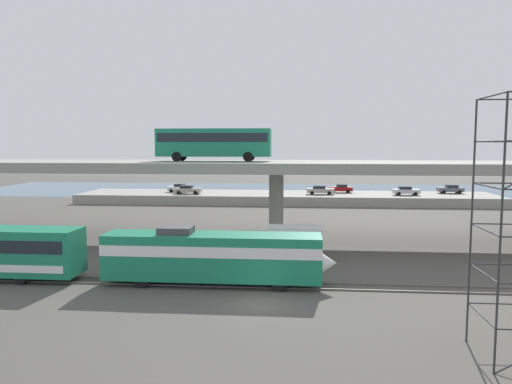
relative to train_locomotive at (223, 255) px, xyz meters
The scene contains 15 objects.
ground_plane 5.49m from the train_locomotive, 52.69° to the right, with size 260.00×260.00×0.00m, color #4C4944.
rail_strip_near 3.79m from the train_locomotive, 13.27° to the right, with size 110.00×0.12×0.12m, color #59544C.
rail_strip_far 3.79m from the train_locomotive, 13.27° to the left, with size 110.00×0.12×0.12m, color #59544C.
train_locomotive is the anchor object (origin of this frame).
highway_overpass 17.17m from the train_locomotive, 79.21° to the left, with size 96.00×11.22×8.33m.
transit_bus_on_overpass 18.98m from the train_locomotive, 101.97° to the left, with size 12.00×2.68×3.40m.
service_truck_west 8.70m from the train_locomotive, 61.01° to the left, with size 6.80×2.46×3.04m.
pier_parking_lot 51.11m from the train_locomotive, 86.58° to the left, with size 72.14×12.38×1.57m, color gray.
parked_car_0 50.38m from the train_locomotive, 79.63° to the left, with size 4.69×1.95×1.50m.
parked_car_1 53.94m from the train_locomotive, 107.42° to the left, with size 4.04×1.90×1.50m.
parked_car_2 54.73m from the train_locomotive, 64.60° to the left, with size 4.42×1.85×1.50m.
parked_car_3 50.23m from the train_locomotive, 105.98° to the left, with size 4.67×1.95×1.50m.
parked_car_4 54.51m from the train_locomotive, 76.36° to the left, with size 4.17×1.84×1.50m.
parked_car_5 62.30m from the train_locomotive, 59.06° to the left, with size 4.30×1.88×1.50m.
harbor_water 74.10m from the train_locomotive, 87.64° to the left, with size 140.00×36.00×0.01m, color #385B7A.
Camera 1 is at (2.29, -29.56, 10.01)m, focal length 33.80 mm.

